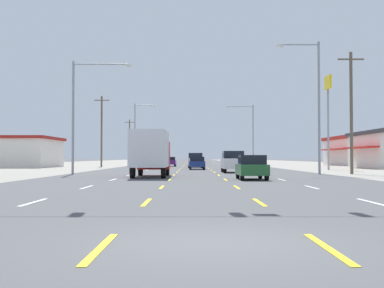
{
  "coord_description": "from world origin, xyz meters",
  "views": [
    {
      "loc": [
        -0.34,
        -7.94,
        1.4
      ],
      "look_at": [
        -0.22,
        61.32,
        3.32
      ],
      "focal_mm": 44.98,
      "sensor_mm": 36.0,
      "label": 1
    }
  ],
  "objects_px": {
    "streetlight_left_row_1": "(136,130)",
    "sedan_far_right_far": "(247,162)",
    "hatchback_inner_right_nearest": "(251,167)",
    "sedan_inner_left_farthest": "(169,161)",
    "suv_inner_right_mid": "(232,161)",
    "suv_center_turn_farther": "(195,160)",
    "box_truck_inner_left_near": "(150,151)",
    "sedan_center_turn_midfar": "(196,163)",
    "streetlight_right_row_1": "(249,130)",
    "streetlight_left_row_0": "(79,107)",
    "sedan_far_left_distant_a": "(166,160)",
    "streetlight_right_row_0": "(315,99)",
    "pole_sign_right_row_1": "(327,100)"
  },
  "relations": [
    {
      "from": "suv_center_turn_farther",
      "to": "sedan_inner_left_farthest",
      "type": "height_order",
      "value": "suv_center_turn_farther"
    },
    {
      "from": "box_truck_inner_left_near",
      "to": "sedan_center_turn_midfar",
      "type": "height_order",
      "value": "box_truck_inner_left_near"
    },
    {
      "from": "sedan_inner_left_farthest",
      "to": "pole_sign_right_row_1",
      "type": "bearing_deg",
      "value": -47.8
    },
    {
      "from": "suv_inner_right_mid",
      "to": "sedan_center_turn_midfar",
      "type": "distance_m",
      "value": 11.25
    },
    {
      "from": "sedan_far_right_far",
      "to": "streetlight_left_row_1",
      "type": "bearing_deg",
      "value": 133.06
    },
    {
      "from": "sedan_center_turn_midfar",
      "to": "pole_sign_right_row_1",
      "type": "xyz_separation_m",
      "value": [
        14.69,
        -1.55,
        7.13
      ]
    },
    {
      "from": "suv_inner_right_mid",
      "to": "streetlight_right_row_1",
      "type": "xyz_separation_m",
      "value": [
        6.23,
        37.81,
        5.01
      ]
    },
    {
      "from": "suv_center_turn_farther",
      "to": "streetlight_right_row_1",
      "type": "height_order",
      "value": "streetlight_right_row_1"
    },
    {
      "from": "sedan_far_right_far",
      "to": "sedan_far_left_distant_a",
      "type": "bearing_deg",
      "value": 102.2
    },
    {
      "from": "sedan_far_right_far",
      "to": "suv_center_turn_farther",
      "type": "bearing_deg",
      "value": 179.15
    },
    {
      "from": "box_truck_inner_left_near",
      "to": "suv_center_turn_farther",
      "type": "bearing_deg",
      "value": 83.56
    },
    {
      "from": "streetlight_right_row_1",
      "to": "hatchback_inner_right_nearest",
      "type": "bearing_deg",
      "value": -96.86
    },
    {
      "from": "streetlight_right_row_0",
      "to": "streetlight_left_row_1",
      "type": "xyz_separation_m",
      "value": [
        -19.69,
        42.78,
        -0.19
      ]
    },
    {
      "from": "hatchback_inner_right_nearest",
      "to": "box_truck_inner_left_near",
      "type": "relative_size",
      "value": 0.54
    },
    {
      "from": "box_truck_inner_left_near",
      "to": "sedan_far_right_far",
      "type": "bearing_deg",
      "value": 71.0
    },
    {
      "from": "sedan_far_right_far",
      "to": "streetlight_right_row_1",
      "type": "relative_size",
      "value": 0.43
    },
    {
      "from": "streetlight_right_row_1",
      "to": "sedan_far_right_far",
      "type": "bearing_deg",
      "value": -98.23
    },
    {
      "from": "hatchback_inner_right_nearest",
      "to": "sedan_far_left_distant_a",
      "type": "distance_m",
      "value": 99.99
    },
    {
      "from": "box_truck_inner_left_near",
      "to": "sedan_far_right_far",
      "type": "height_order",
      "value": "box_truck_inner_left_near"
    },
    {
      "from": "hatchback_inner_right_nearest",
      "to": "suv_inner_right_mid",
      "type": "relative_size",
      "value": 0.8
    },
    {
      "from": "hatchback_inner_right_nearest",
      "to": "suv_inner_right_mid",
      "type": "xyz_separation_m",
      "value": [
        0.02,
        14.23,
        0.24
      ]
    },
    {
      "from": "sedan_far_right_far",
      "to": "sedan_far_left_distant_a",
      "type": "distance_m",
      "value": 66.99
    },
    {
      "from": "hatchback_inner_right_nearest",
      "to": "sedan_far_right_far",
      "type": "xyz_separation_m",
      "value": [
        3.64,
        33.96,
        -0.03
      ]
    },
    {
      "from": "suv_inner_right_mid",
      "to": "streetlight_right_row_1",
      "type": "bearing_deg",
      "value": 80.64
    },
    {
      "from": "box_truck_inner_left_near",
      "to": "hatchback_inner_right_nearest",
      "type": "bearing_deg",
      "value": -30.62
    },
    {
      "from": "box_truck_inner_left_near",
      "to": "sedan_center_turn_midfar",
      "type": "bearing_deg",
      "value": 80.52
    },
    {
      "from": "hatchback_inner_right_nearest",
      "to": "suv_inner_right_mid",
      "type": "distance_m",
      "value": 14.24
    },
    {
      "from": "sedan_center_turn_midfar",
      "to": "sedan_inner_left_farthest",
      "type": "height_order",
      "value": "same"
    },
    {
      "from": "hatchback_inner_right_nearest",
      "to": "streetlight_left_row_1",
      "type": "height_order",
      "value": "streetlight_left_row_1"
    },
    {
      "from": "pole_sign_right_row_1",
      "to": "sedan_inner_left_farthest",
      "type": "bearing_deg",
      "value": 132.2
    },
    {
      "from": "hatchback_inner_right_nearest",
      "to": "streetlight_left_row_1",
      "type": "bearing_deg",
      "value": 104.29
    },
    {
      "from": "sedan_center_turn_midfar",
      "to": "streetlight_right_row_1",
      "type": "bearing_deg",
      "value": 70.77
    },
    {
      "from": "hatchback_inner_right_nearest",
      "to": "streetlight_right_row_1",
      "type": "relative_size",
      "value": 0.38
    },
    {
      "from": "streetlight_left_row_0",
      "to": "suv_inner_right_mid",
      "type": "bearing_deg",
      "value": 20.87
    },
    {
      "from": "hatchback_inner_right_nearest",
      "to": "sedan_inner_left_farthest",
      "type": "bearing_deg",
      "value": 99.21
    },
    {
      "from": "hatchback_inner_right_nearest",
      "to": "suv_center_turn_farther",
      "type": "height_order",
      "value": "suv_center_turn_farther"
    },
    {
      "from": "streetlight_left_row_0",
      "to": "sedan_far_right_far",
      "type": "bearing_deg",
      "value": 56.0
    },
    {
      "from": "box_truck_inner_left_near",
      "to": "sedan_center_turn_midfar",
      "type": "distance_m",
      "value": 21.38
    },
    {
      "from": "sedan_center_turn_midfar",
      "to": "streetlight_left_row_1",
      "type": "distance_m",
      "value": 29.32
    },
    {
      "from": "sedan_inner_left_farthest",
      "to": "streetlight_right_row_1",
      "type": "xyz_separation_m",
      "value": [
        13.4,
        7.98,
        5.28
      ]
    },
    {
      "from": "sedan_far_right_far",
      "to": "sedan_center_turn_midfar",
      "type": "bearing_deg",
      "value": -127.31
    },
    {
      "from": "sedan_center_turn_midfar",
      "to": "streetlight_right_row_1",
      "type": "relative_size",
      "value": 0.43
    },
    {
      "from": "sedan_far_left_distant_a",
      "to": "suv_center_turn_farther",
      "type": "bearing_deg",
      "value": -83.69
    },
    {
      "from": "streetlight_left_row_0",
      "to": "streetlight_right_row_0",
      "type": "height_order",
      "value": "streetlight_right_row_0"
    },
    {
      "from": "sedan_inner_left_farthest",
      "to": "streetlight_right_row_0",
      "type": "distance_m",
      "value": 37.75
    },
    {
      "from": "streetlight_left_row_1",
      "to": "sedan_far_right_far",
      "type": "bearing_deg",
      "value": -46.94
    },
    {
      "from": "hatchback_inner_right_nearest",
      "to": "sedan_far_right_far",
      "type": "height_order",
      "value": "hatchback_inner_right_nearest"
    },
    {
      "from": "sedan_inner_left_farthest",
      "to": "streetlight_right_row_1",
      "type": "distance_m",
      "value": 16.47
    },
    {
      "from": "sedan_far_left_distant_a",
      "to": "sedan_inner_left_farthest",
      "type": "bearing_deg",
      "value": -86.52
    },
    {
      "from": "streetlight_left_row_0",
      "to": "streetlight_right_row_0",
      "type": "distance_m",
      "value": 19.46
    }
  ]
}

